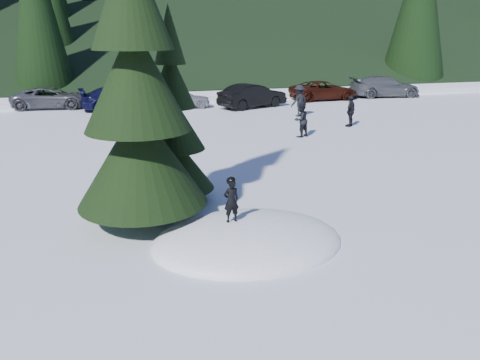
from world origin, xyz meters
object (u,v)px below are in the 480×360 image
object	(u,v)px
car_4	(181,98)
car_2	(51,98)
adult_1	(351,111)
spruce_short	(173,129)
child_skier	(231,201)
car_6	(323,90)
car_7	(385,87)
adult_2	(299,101)
car_5	(253,96)
adult_0	(301,120)
car_3	(120,98)
spruce_tall	(137,92)

from	to	relation	value
car_4	car_2	bearing A→B (deg)	76.36
adult_1	spruce_short	bearing A→B (deg)	-0.24
child_skier	car_6	size ratio (longest dim) A/B	0.21
spruce_short	car_7	world-z (taller)	spruce_short
car_7	child_skier	bearing A→B (deg)	146.79
adult_1	adult_2	distance (m)	3.77
car_2	car_7	world-z (taller)	car_7
spruce_short	car_5	world-z (taller)	spruce_short
car_4	car_6	bearing A→B (deg)	-82.86
adult_0	car_6	distance (m)	12.71
car_3	car_6	size ratio (longest dim) A/B	1.02
spruce_tall	car_3	distance (m)	19.00
spruce_short	car_7	size ratio (longest dim) A/B	1.04
adult_0	car_3	distance (m)	12.93
adult_1	car_2	xyz separation A→B (m)	(-15.31, 10.49, -0.13)
car_4	adult_1	bearing A→B (deg)	-137.07
car_2	car_3	distance (m)	4.53
adult_2	car_2	size ratio (longest dim) A/B	0.38
child_skier	car_4	size ratio (longest dim) A/B	0.28
spruce_short	car_4	world-z (taller)	spruce_short
adult_0	car_7	world-z (taller)	adult_0
adult_1	car_7	world-z (taller)	adult_1
adult_1	car_4	world-z (taller)	adult_1
spruce_short	adult_2	size ratio (longest dim) A/B	2.99
car_5	car_7	size ratio (longest dim) A/B	0.88
child_skier	car_2	bearing A→B (deg)	-80.82
car_5	adult_2	bearing A→B (deg)	-178.71
car_2	car_4	size ratio (longest dim) A/B	1.31
car_6	adult_2	bearing A→B (deg)	141.34
adult_0	car_2	size ratio (longest dim) A/B	0.33
car_3	car_6	xyz separation A→B (m)	(14.06, 0.64, -0.04)
car_3	car_7	bearing A→B (deg)	-94.10
spruce_short	car_6	xyz separation A→B (m)	(13.16, 18.05, -1.44)
car_2	car_3	xyz separation A→B (m)	(4.19, -1.72, 0.05)
spruce_tall	adult_0	bearing A→B (deg)	47.22
adult_0	adult_2	xyz separation A→B (m)	(2.06, 5.13, 0.10)
spruce_tall	car_4	bearing A→B (deg)	78.29
adult_0	car_4	distance (m)	10.75
car_2	car_6	distance (m)	18.28
adult_2	car_3	bearing A→B (deg)	-50.45
adult_1	car_3	xyz separation A→B (m)	(-11.13, 8.76, -0.09)
adult_1	car_6	bearing A→B (deg)	-147.83
car_6	car_7	bearing A→B (deg)	-90.38
spruce_tall	car_2	bearing A→B (deg)	101.27
car_3	car_5	world-z (taller)	car_5
spruce_short	car_4	xyz separation A→B (m)	(2.82, 17.01, -1.48)
adult_1	car_2	world-z (taller)	adult_1
adult_1	spruce_tall	bearing A→B (deg)	1.37
adult_2	car_5	xyz separation A→B (m)	(-1.61, 3.85, -0.15)
spruce_short	child_skier	world-z (taller)	spruce_short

